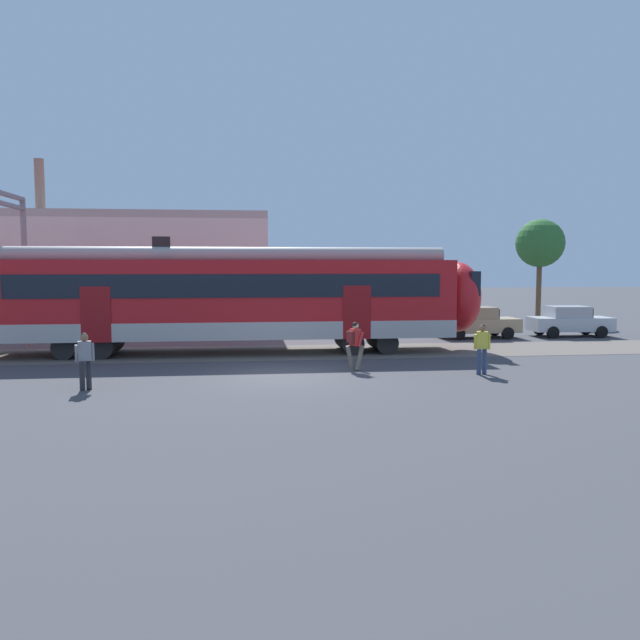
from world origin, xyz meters
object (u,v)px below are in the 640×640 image
at_px(pedestrian_grey, 85,356).
at_px(parked_car_tan, 477,322).
at_px(pedestrian_red, 354,342).
at_px(parked_car_silver, 569,321).
at_px(pedestrian_yellow, 482,344).
at_px(commuter_train, 10,300).

xyz_separation_m(pedestrian_grey, parked_car_tan, (15.95, 11.24, -0.21)).
distance_m(pedestrian_grey, pedestrian_red, 8.62).
bearing_deg(pedestrian_grey, parked_car_tan, 35.17).
bearing_deg(parked_car_silver, pedestrian_yellow, -130.17).
height_order(pedestrian_grey, pedestrian_yellow, same).
height_order(pedestrian_red, parked_car_tan, pedestrian_red).
relative_size(pedestrian_yellow, parked_car_tan, 0.41).
xyz_separation_m(commuter_train, pedestrian_grey, (4.54, -7.15, -1.26)).
relative_size(pedestrian_yellow, parked_car_silver, 0.41).
bearing_deg(pedestrian_yellow, pedestrian_grey, -174.50).
bearing_deg(commuter_train, pedestrian_grey, -57.58).
bearing_deg(parked_car_silver, pedestrian_red, -144.79).
distance_m(pedestrian_grey, parked_car_tan, 19.52).
bearing_deg(parked_car_silver, parked_car_tan, -179.16).
xyz_separation_m(pedestrian_grey, parked_car_silver, (20.85, 11.31, -0.21)).
xyz_separation_m(pedestrian_red, parked_car_silver, (12.58, 8.88, -0.21)).
distance_m(parked_car_tan, parked_car_silver, 4.90).
bearing_deg(parked_car_tan, pedestrian_grey, -144.83).
bearing_deg(parked_car_tan, pedestrian_yellow, -109.96).
relative_size(pedestrian_grey, pedestrian_yellow, 1.00).
height_order(parked_car_tan, parked_car_silver, same).
relative_size(pedestrian_red, parked_car_silver, 0.41).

